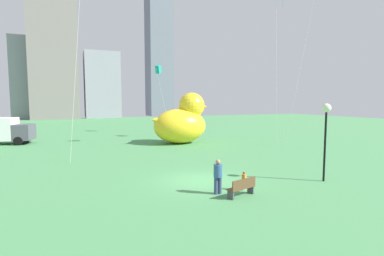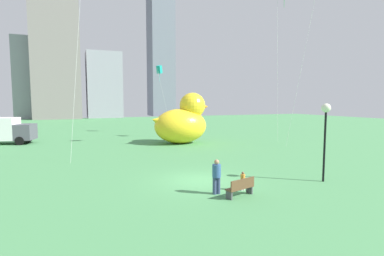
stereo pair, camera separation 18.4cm
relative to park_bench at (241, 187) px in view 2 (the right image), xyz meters
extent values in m
plane|color=#498B53|center=(-0.67, 3.33, -0.47)|extent=(140.00, 140.00, 0.00)
cube|color=brown|center=(-0.02, 0.07, -0.05)|extent=(1.64, 0.85, 0.06)
cube|color=brown|center=(0.03, -0.11, 0.20)|extent=(1.54, 0.48, 0.45)
cube|color=#47474C|center=(-0.71, -0.11, -0.28)|extent=(0.18, 0.38, 0.39)
cube|color=#47474C|center=(0.66, 0.26, -0.28)|extent=(0.18, 0.38, 0.39)
cylinder|color=#38476B|center=(-1.01, 0.81, -0.05)|extent=(0.20, 0.20, 0.85)
cylinder|color=#38476B|center=(-0.79, 0.81, -0.05)|extent=(0.20, 0.20, 0.85)
cylinder|color=#33598C|center=(-0.90, 0.81, 0.70)|extent=(0.43, 0.43, 0.64)
sphere|color=#A87C5B|center=(-0.90, 0.81, 1.14)|extent=(0.25, 0.25, 0.25)
cylinder|color=silver|center=(0.56, 0.81, -0.23)|extent=(0.11, 0.11, 0.48)
cylinder|color=silver|center=(0.68, 0.81, -0.23)|extent=(0.11, 0.11, 0.48)
cylinder|color=gold|center=(0.62, 0.81, 0.19)|extent=(0.24, 0.24, 0.36)
sphere|color=brown|center=(0.62, 0.81, 0.44)|extent=(0.14, 0.14, 0.14)
ellipsoid|color=yellow|center=(3.53, 17.99, 1.42)|extent=(5.81, 4.29, 3.79)
sphere|color=yellow|center=(4.92, 17.99, 3.66)|extent=(2.83, 2.83, 2.83)
cone|color=orange|center=(6.19, 17.99, 3.52)|extent=(1.27, 1.27, 1.27)
cone|color=yellow|center=(1.00, 17.99, 2.05)|extent=(1.73, 1.52, 1.82)
cylinder|color=black|center=(5.83, 0.51, 1.53)|extent=(0.12, 0.12, 4.01)
sphere|color=#EAEACC|center=(5.83, 0.51, 3.75)|extent=(0.51, 0.51, 0.51)
cube|color=#4C4C56|center=(-12.13, 24.18, 0.82)|extent=(2.18, 2.63, 1.68)
cylinder|color=black|center=(-12.33, 24.23, -0.02)|extent=(1.44, 2.54, 0.90)
cube|color=gray|center=(-16.67, 78.46, 10.12)|extent=(8.75, 10.46, 21.18)
cube|color=gray|center=(-10.67, 73.23, 16.55)|extent=(11.59, 8.24, 34.05)
cube|color=gray|center=(1.33, 74.90, 8.64)|extent=(9.38, 8.14, 18.22)
cube|color=slate|center=(19.33, 78.90, 19.84)|extent=(7.35, 7.53, 40.62)
cylinder|color=silver|center=(14.37, 15.52, 7.90)|extent=(0.30, 1.15, 16.75)
cylinder|color=green|center=(14.93, 15.38, 15.38)|extent=(0.04, 0.04, 1.60)
cylinder|color=silver|center=(4.82, 27.99, 4.10)|extent=(2.36, 0.82, 9.15)
cube|color=teal|center=(4.42, 29.16, 8.67)|extent=(1.01, 1.07, 1.26)
cylinder|color=teal|center=(4.42, 29.16, 7.77)|extent=(0.04, 0.04, 1.60)
cylinder|color=silver|center=(13.89, 10.73, 9.67)|extent=(2.25, 2.32, 20.28)
cylinder|color=silver|center=(-6.66, 12.78, 10.33)|extent=(1.98, 2.44, 21.61)
camera|label=1|loc=(-7.58, -11.72, 4.12)|focal=27.29mm
camera|label=2|loc=(-7.41, -11.79, 4.12)|focal=27.29mm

